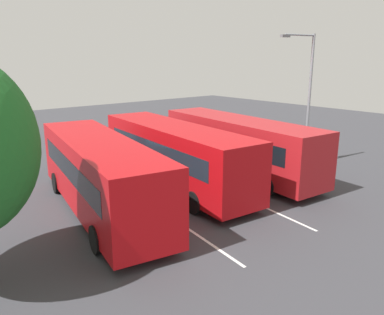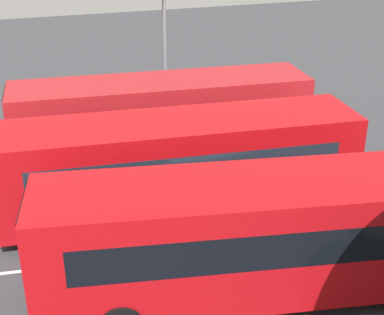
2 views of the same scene
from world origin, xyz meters
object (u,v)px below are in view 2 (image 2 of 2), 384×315
Objects in this scene: bus_far_left at (161,117)px; bus_center_left at (180,163)px; street_lamp at (165,20)px; bus_center_right at (260,234)px.

bus_far_left and bus_center_left have the same top height.
bus_center_left is at bearing -3.80° from street_lamp.
bus_far_left is at bearing -9.12° from street_lamp.
street_lamp is at bearing -97.97° from bus_center_left.
street_lamp is at bearing -103.64° from bus_far_left.
bus_far_left is 4.07m from bus_center_left.
bus_center_right is at bearing 3.62° from street_lamp.
bus_center_right is (-0.60, 4.42, 0.00)m from bus_center_left.
street_lamp is at bearing -85.76° from bus_center_right.
bus_far_left is 5.12m from street_lamp.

